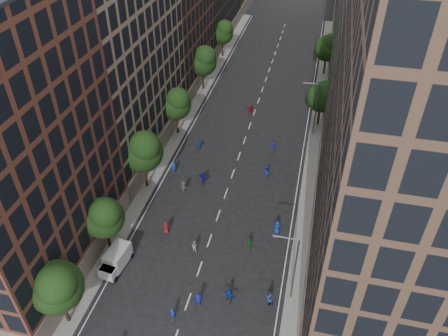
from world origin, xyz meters
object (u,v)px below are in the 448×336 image
cargo_van (116,260)px  skater_1 (172,314)px  streetlamp_far (315,106)px  streetlamp_near (293,266)px  skater_2 (270,299)px

cargo_van → skater_1: (8.38, -4.95, -0.42)m
skater_1 → cargo_van: bearing=-28.1°
streetlamp_far → skater_1: bearing=-106.4°
streetlamp_far → streetlamp_near: bearing=-90.0°
cargo_van → skater_2: (17.79, -0.93, -0.35)m
streetlamp_near → skater_1: size_ratio=5.49×
streetlamp_near → skater_1: 13.20m
streetlamp_far → skater_2: streetlamp_far is taller
skater_1 → streetlamp_far: bearing=-103.9°
skater_1 → skater_2: (9.40, 4.03, 0.08)m
skater_1 → skater_2: skater_2 is taller
streetlamp_near → streetlamp_far: 33.00m
skater_2 → streetlamp_far: bearing=-81.6°
skater_1 → skater_2: bearing=-154.3°
streetlamp_near → cargo_van: size_ratio=1.95×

